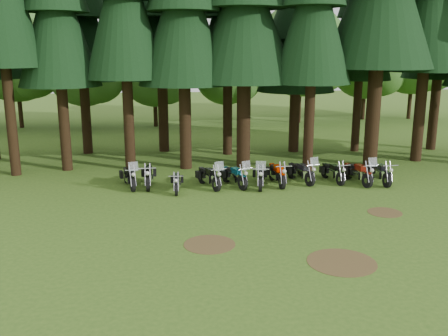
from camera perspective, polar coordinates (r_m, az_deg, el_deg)
The scene contains 23 objects.
ground at distance 19.72m, azimuth 6.51°, elevation -6.07°, with size 120.00×120.00×0.00m, color #345819.
pine_back_4 at distance 32.47m, azimuth 8.41°, elevation 16.32°, with size 4.94×4.94×13.78m.
decid_1 at distance 45.27m, azimuth -22.38°, elevation 11.58°, with size 7.91×7.69×9.88m.
decid_2 at distance 43.24m, azimuth -15.37°, elevation 10.89°, with size 6.72×6.53×8.40m.
decid_3 at distance 43.21m, azimuth -7.61°, elevation 10.65°, with size 6.12×5.95×7.65m.
decid_4 at distance 44.82m, azimuth 0.61°, elevation 10.68°, with size 5.93×5.76×7.41m.
decid_5 at distance 45.58m, azimuth 9.34°, elevation 12.90°, with size 8.45×8.21×10.56m.
decid_6 at distance 49.05m, azimuth 16.37°, elevation 11.37°, with size 7.06×6.86×8.82m.
decid_7 at distance 50.87m, azimuth 21.40°, elevation 12.21°, with size 8.44×8.20×10.55m.
dirt_patch_0 at distance 17.39m, azimuth -1.66°, elevation -8.70°, with size 1.80×1.80×0.01m, color #4C3D1E.
dirt_patch_1 at distance 21.63m, azimuth 17.90°, elevation -4.85°, with size 1.40×1.40×0.01m, color #4C3D1E.
dirt_patch_2 at distance 16.45m, azimuth 13.30°, elevation -10.42°, with size 2.20×2.20×0.01m, color #4C3D1E.
motorcycle_0 at distance 24.56m, azimuth -10.77°, elevation -1.05°, with size 0.86×2.38×1.51m.
motorcycle_1 at distance 24.58m, azimuth -8.63°, elevation -0.93°, with size 0.35×2.48×1.01m.
motorcycle_2 at distance 23.59m, azimuth -5.42°, elevation -1.67°, with size 0.34×2.05×0.83m.
motorcycle_3 at distance 24.14m, azimuth -1.72°, elevation -1.06°, with size 1.08×2.35×1.51m.
motorcycle_4 at distance 24.33m, azimuth 1.19°, elevation -0.97°, with size 1.14×2.29×1.48m.
motorcycle_5 at distance 24.29m, azimuth 4.15°, elevation -0.97°, with size 0.74×2.46×1.55m.
motorcycle_6 at distance 24.80m, azimuth 6.07°, elevation -0.72°, with size 0.40×2.48×1.01m.
motorcycle_7 at distance 25.32m, azimuth 8.76°, elevation -0.52°, with size 1.00×2.38×1.51m.
motorcycle_8 at distance 25.76m, azimuth 12.31°, elevation -0.53°, with size 0.52×2.24×0.91m.
motorcycle_9 at distance 25.69m, azimuth 15.02°, elevation -0.59°, with size 0.81×2.49×1.57m.
motorcycle_10 at distance 26.10m, azimuth 17.29°, elevation -0.58°, with size 0.38×2.42×0.98m.
Camera 1 is at (-4.54, -18.03, 6.57)m, focal length 40.00 mm.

